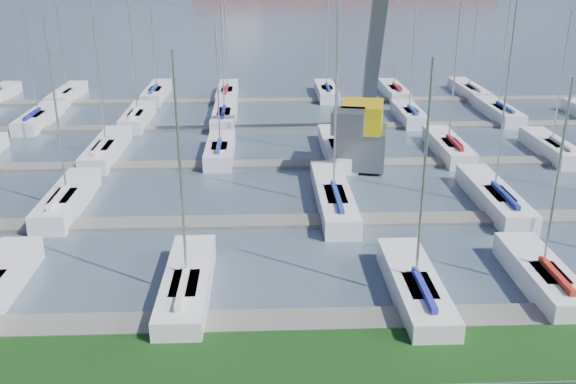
{
  "coord_description": "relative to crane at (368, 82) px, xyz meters",
  "views": [
    {
      "loc": [
        -1.15,
        -15.88,
        13.49
      ],
      "look_at": [
        0.0,
        12.0,
        3.0
      ],
      "focal_mm": 40.0,
      "sensor_mm": 36.0,
      "label": 1
    }
  ],
  "objects": [
    {
      "name": "docks",
      "position": [
        -5.9,
        -0.38,
        -5.55
      ],
      "size": [
        90.0,
        41.6,
        0.25
      ],
      "color": "slate",
      "rests_on": "water"
    },
    {
      "name": "crane",
      "position": [
        0.0,
        0.0,
        0.0
      ],
      "size": [
        4.92,
        13.41,
        22.35
      ],
      "rotation": [
        0.0,
        0.0,
        -0.21
      ],
      "color": "#5C5F64",
      "rests_on": "water"
    },
    {
      "name": "sailboat_fleet",
      "position": [
        -7.74,
        2.55,
        0.03
      ],
      "size": [
        75.27,
        48.89,
        13.43
      ],
      "color": "maroon",
      "rests_on": "water"
    }
  ]
}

